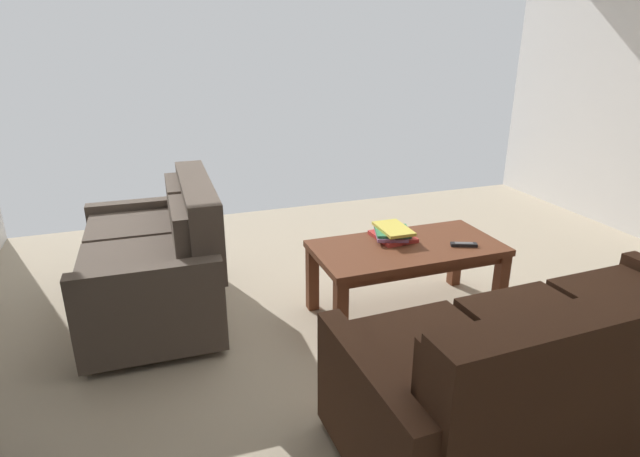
{
  "coord_description": "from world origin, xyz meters",
  "views": [
    {
      "loc": [
        1.45,
        2.35,
        1.7
      ],
      "look_at": [
        0.65,
        0.09,
        0.8
      ],
      "focal_mm": 29.03,
      "sensor_mm": 36.0,
      "label": 1
    }
  ],
  "objects_px": {
    "coffee_table": "(407,256)",
    "tv_remote": "(464,245)",
    "loveseat_near": "(159,260)",
    "book_stack": "(392,233)",
    "sofa_main": "(561,369)"
  },
  "relations": [
    {
      "from": "sofa_main",
      "to": "book_stack",
      "type": "height_order",
      "value": "sofa_main"
    },
    {
      "from": "loveseat_near",
      "to": "coffee_table",
      "type": "xyz_separation_m",
      "value": [
        -1.46,
        0.53,
        0.03
      ]
    },
    {
      "from": "coffee_table",
      "to": "sofa_main",
      "type": "bearing_deg",
      "value": 93.91
    },
    {
      "from": "loveseat_near",
      "to": "book_stack",
      "type": "height_order",
      "value": "loveseat_near"
    },
    {
      "from": "loveseat_near",
      "to": "coffee_table",
      "type": "distance_m",
      "value": 1.56
    },
    {
      "from": "coffee_table",
      "to": "tv_remote",
      "type": "xyz_separation_m",
      "value": [
        -0.32,
        0.13,
        0.08
      ]
    },
    {
      "from": "coffee_table",
      "to": "tv_remote",
      "type": "height_order",
      "value": "tv_remote"
    },
    {
      "from": "sofa_main",
      "to": "tv_remote",
      "type": "distance_m",
      "value": 1.12
    },
    {
      "from": "sofa_main",
      "to": "coffee_table",
      "type": "height_order",
      "value": "sofa_main"
    },
    {
      "from": "tv_remote",
      "to": "coffee_table",
      "type": "bearing_deg",
      "value": -22.11
    },
    {
      "from": "coffee_table",
      "to": "tv_remote",
      "type": "relative_size",
      "value": 7.1
    },
    {
      "from": "tv_remote",
      "to": "book_stack",
      "type": "bearing_deg",
      "value": -35.84
    },
    {
      "from": "loveseat_near",
      "to": "tv_remote",
      "type": "xyz_separation_m",
      "value": [
        -1.79,
        0.66,
        0.12
      ]
    },
    {
      "from": "loveseat_near",
      "to": "sofa_main",
      "type": "bearing_deg",
      "value": 131.59
    },
    {
      "from": "sofa_main",
      "to": "tv_remote",
      "type": "height_order",
      "value": "sofa_main"
    }
  ]
}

